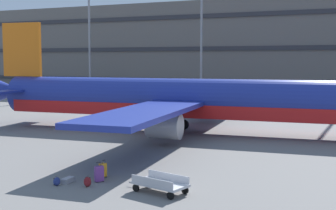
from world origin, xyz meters
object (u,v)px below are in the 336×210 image
(airliner, at_px, (190,101))
(suitcase_red, at_px, (99,174))
(suitcase_upright, at_px, (103,170))
(backpack_orange, at_px, (87,182))
(backpack_purple, at_px, (57,182))
(baggage_cart, at_px, (160,184))
(suitcase_laid_flat, at_px, (68,180))

(airliner, height_order, suitcase_red, airliner)
(suitcase_upright, height_order, backpack_orange, suitcase_upright)
(suitcase_upright, height_order, backpack_purple, suitcase_upright)
(backpack_orange, bearing_deg, suitcase_red, 87.61)
(airliner, relative_size, backpack_orange, 75.13)
(suitcase_red, distance_m, backpack_orange, 1.03)
(backpack_purple, xyz_separation_m, backpack_orange, (1.51, 0.44, 0.03))
(backpack_purple, xyz_separation_m, baggage_cart, (5.20, 0.98, 0.22))
(baggage_cart, bearing_deg, backpack_orange, -171.69)
(suitcase_laid_flat, xyz_separation_m, backpack_purple, (-0.15, -0.70, 0.08))
(airliner, bearing_deg, baggage_cart, -73.25)
(suitcase_upright, distance_m, suitcase_laid_flat, 1.95)
(airliner, distance_m, baggage_cart, 18.39)
(airliner, distance_m, suitcase_laid_flat, 17.94)
(baggage_cart, bearing_deg, backpack_purple, -169.38)
(suitcase_upright, xyz_separation_m, suitcase_red, (0.30, -0.84, 0.03))
(backpack_orange, bearing_deg, baggage_cart, 8.31)
(backpack_purple, bearing_deg, suitcase_upright, 61.25)
(airliner, relative_size, baggage_cart, 12.23)
(suitcase_upright, distance_m, suitcase_red, 0.90)
(suitcase_upright, relative_size, backpack_purple, 2.01)
(suitcase_red, xyz_separation_m, backpack_orange, (-0.04, -1.01, -0.20))
(airliner, height_order, baggage_cart, airliner)
(suitcase_upright, xyz_separation_m, backpack_orange, (0.26, -1.85, -0.17))
(suitcase_upright, bearing_deg, baggage_cart, -18.35)
(backpack_purple, bearing_deg, suitcase_laid_flat, 77.75)
(airliner, xyz_separation_m, suitcase_red, (1.61, -17.00, -2.33))
(suitcase_red, relative_size, suitcase_laid_flat, 1.23)
(suitcase_laid_flat, relative_size, baggage_cart, 0.25)
(backpack_orange, bearing_deg, suitcase_upright, 97.89)
(suitcase_laid_flat, bearing_deg, airliner, 90.67)
(suitcase_laid_flat, relative_size, backpack_purple, 1.75)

